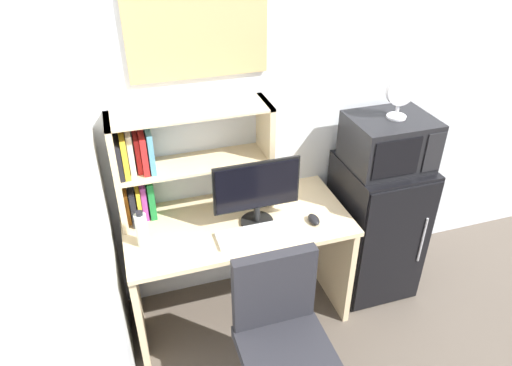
{
  "coord_description": "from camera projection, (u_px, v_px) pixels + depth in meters",
  "views": [
    {
      "loc": [
        -1.46,
        -2.36,
        2.32
      ],
      "look_at": [
        -0.82,
        -0.34,
        0.98
      ],
      "focal_mm": 33.0,
      "sensor_mm": 36.0,
      "label": 1
    }
  ],
  "objects": [
    {
      "name": "desk_chair",
      "position": [
        282.0,
        352.0,
        2.3
      ],
      "size": [
        0.49,
        0.49,
        0.91
      ],
      "color": "black",
      "rests_on": "ground_plane"
    },
    {
      "name": "monitor",
      "position": [
        257.0,
        190.0,
        2.51
      ],
      "size": [
        0.48,
        0.18,
        0.39
      ],
      "color": "black",
      "rests_on": "desk"
    },
    {
      "name": "desk_fan",
      "position": [
        401.0,
        93.0,
        2.55
      ],
      "size": [
        0.18,
        0.11,
        0.26
      ],
      "color": "silver",
      "rests_on": "microwave"
    },
    {
      "name": "hutch_bookshelf",
      "position": [
        169.0,
        162.0,
        2.54
      ],
      "size": [
        0.86,
        0.25,
        0.62
      ],
      "color": "beige",
      "rests_on": "desk"
    },
    {
      "name": "keyboard",
      "position": [
        257.0,
        234.0,
        2.52
      ],
      "size": [
        0.43,
        0.15,
        0.02
      ],
      "primitive_type": "cube",
      "color": "silver",
      "rests_on": "desk"
    },
    {
      "name": "desk",
      "position": [
        238.0,
        251.0,
        2.76
      ],
      "size": [
        1.26,
        0.62,
        0.73
      ],
      "color": "beige",
      "rests_on": "ground_plane"
    },
    {
      "name": "wall_back",
      "position": [
        424.0,
        79.0,
        2.94
      ],
      "size": [
        6.4,
        0.04,
        2.6
      ],
      "primitive_type": "cube",
      "color": "silver",
      "rests_on": "ground_plane"
    },
    {
      "name": "water_bottle",
      "position": [
        142.0,
        230.0,
        2.41
      ],
      "size": [
        0.06,
        0.06,
        0.21
      ],
      "color": "silver",
      "rests_on": "desk"
    },
    {
      "name": "computer_mouse",
      "position": [
        314.0,
        219.0,
        2.62
      ],
      "size": [
        0.06,
        0.1,
        0.04
      ],
      "primitive_type": "ellipsoid",
      "color": "black",
      "rests_on": "desk"
    },
    {
      "name": "microwave",
      "position": [
        389.0,
        141.0,
        2.71
      ],
      "size": [
        0.47,
        0.39,
        0.29
      ],
      "color": "black",
      "rests_on": "mini_fridge"
    },
    {
      "name": "wall_corkboard",
      "position": [
        198.0,
        34.0,
        2.34
      ],
      "size": [
        0.72,
        0.02,
        0.44
      ],
      "primitive_type": "cube",
      "color": "tan"
    },
    {
      "name": "mini_fridge",
      "position": [
        375.0,
        226.0,
        3.03
      ],
      "size": [
        0.48,
        0.52,
        0.93
      ],
      "color": "black",
      "rests_on": "ground_plane"
    }
  ]
}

